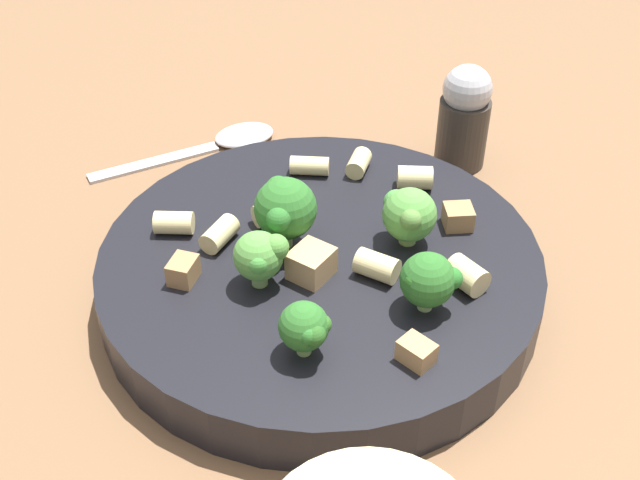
% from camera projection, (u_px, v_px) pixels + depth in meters
% --- Properties ---
extents(ground_plane, '(2.00, 2.00, 0.00)m').
position_uv_depth(ground_plane, '(320.00, 292.00, 0.52)').
color(ground_plane, brown).
extents(pasta_bowl, '(0.28, 0.28, 0.03)m').
position_uv_depth(pasta_bowl, '(320.00, 269.00, 0.50)').
color(pasta_bowl, black).
rests_on(pasta_bowl, ground_plane).
extents(broccoli_floret_0, '(0.04, 0.04, 0.05)m').
position_uv_depth(broccoli_floret_0, '(285.00, 208.00, 0.48)').
color(broccoli_floret_0, '#9EC175').
rests_on(broccoli_floret_0, pasta_bowl).
extents(broccoli_floret_1, '(0.03, 0.03, 0.03)m').
position_uv_depth(broccoli_floret_1, '(306.00, 328.00, 0.42)').
color(broccoli_floret_1, '#84AD60').
rests_on(broccoli_floret_1, pasta_bowl).
extents(broccoli_floret_2, '(0.03, 0.03, 0.04)m').
position_uv_depth(broccoli_floret_2, '(260.00, 256.00, 0.46)').
color(broccoli_floret_2, '#84AD60').
rests_on(broccoli_floret_2, pasta_bowl).
extents(broccoli_floret_3, '(0.04, 0.03, 0.04)m').
position_uv_depth(broccoli_floret_3, '(408.00, 214.00, 0.49)').
color(broccoli_floret_3, '#93B766').
rests_on(broccoli_floret_3, pasta_bowl).
extents(broccoli_floret_4, '(0.03, 0.03, 0.04)m').
position_uv_depth(broccoli_floret_4, '(428.00, 280.00, 0.44)').
color(broccoli_floret_4, '#9EC175').
rests_on(broccoli_floret_4, pasta_bowl).
extents(rigatoni_0, '(0.03, 0.02, 0.02)m').
position_uv_depth(rigatoni_0, '(467.00, 275.00, 0.47)').
color(rigatoni_0, beige).
rests_on(rigatoni_0, pasta_bowl).
extents(rigatoni_1, '(0.02, 0.03, 0.01)m').
position_uv_depth(rigatoni_1, '(174.00, 223.00, 0.51)').
color(rigatoni_1, beige).
rests_on(rigatoni_1, pasta_bowl).
extents(rigatoni_2, '(0.03, 0.03, 0.01)m').
position_uv_depth(rigatoni_2, '(359.00, 163.00, 0.56)').
color(rigatoni_2, beige).
rests_on(rigatoni_2, pasta_bowl).
extents(rigatoni_3, '(0.02, 0.02, 0.01)m').
position_uv_depth(rigatoni_3, '(271.00, 212.00, 0.52)').
color(rigatoni_3, beige).
rests_on(rigatoni_3, pasta_bowl).
extents(rigatoni_4, '(0.03, 0.03, 0.01)m').
position_uv_depth(rigatoni_4, '(220.00, 234.00, 0.50)').
color(rigatoni_4, beige).
rests_on(rigatoni_4, pasta_bowl).
extents(rigatoni_5, '(0.02, 0.03, 0.02)m').
position_uv_depth(rigatoni_5, '(415.00, 178.00, 0.55)').
color(rigatoni_5, beige).
rests_on(rigatoni_5, pasta_bowl).
extents(rigatoni_6, '(0.03, 0.03, 0.02)m').
position_uv_depth(rigatoni_6, '(377.00, 266.00, 0.47)').
color(rigatoni_6, beige).
rests_on(rigatoni_6, pasta_bowl).
extents(rigatoni_7, '(0.02, 0.03, 0.01)m').
position_uv_depth(rigatoni_7, '(310.00, 166.00, 0.56)').
color(rigatoni_7, beige).
rests_on(rigatoni_7, pasta_bowl).
extents(chicken_chunk_0, '(0.03, 0.03, 0.02)m').
position_uv_depth(chicken_chunk_0, '(311.00, 263.00, 0.47)').
color(chicken_chunk_0, tan).
rests_on(chicken_chunk_0, pasta_bowl).
extents(chicken_chunk_1, '(0.02, 0.02, 0.01)m').
position_uv_depth(chicken_chunk_1, '(458.00, 217.00, 0.51)').
color(chicken_chunk_1, '#A87A4C').
rests_on(chicken_chunk_1, pasta_bowl).
extents(chicken_chunk_2, '(0.02, 0.02, 0.01)m').
position_uv_depth(chicken_chunk_2, '(416.00, 352.00, 0.42)').
color(chicken_chunk_2, tan).
rests_on(chicken_chunk_2, pasta_bowl).
extents(chicken_chunk_3, '(0.02, 0.02, 0.01)m').
position_uv_depth(chicken_chunk_3, '(183.00, 270.00, 0.47)').
color(chicken_chunk_3, '#A87A4C').
rests_on(chicken_chunk_3, pasta_bowl).
extents(pepper_shaker, '(0.04, 0.04, 0.08)m').
position_uv_depth(pepper_shaker, '(464.00, 117.00, 0.61)').
color(pepper_shaker, '#332D28').
rests_on(pepper_shaker, ground_plane).
extents(spoon, '(0.04, 0.16, 0.01)m').
position_uv_depth(spoon, '(221.00, 142.00, 0.65)').
color(spoon, silver).
rests_on(spoon, ground_plane).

